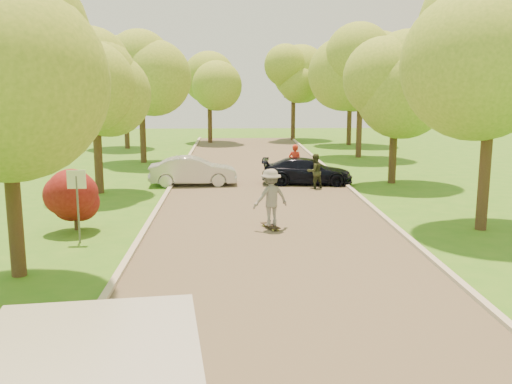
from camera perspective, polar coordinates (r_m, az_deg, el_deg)
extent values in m
plane|color=#33741B|center=(13.50, 3.08, -9.33)|extent=(100.00, 100.00, 0.00)
cube|color=#4C4438|center=(21.17, 1.01, -1.93)|extent=(8.00, 60.00, 0.01)
cube|color=#B2AD9E|center=(21.30, -9.94, -1.86)|extent=(0.18, 60.00, 0.12)
cube|color=#B2AD9E|center=(21.78, 11.71, -1.65)|extent=(0.18, 60.00, 0.12)
cylinder|color=#59595E|center=(17.61, -17.36, -1.68)|extent=(0.06, 0.06, 2.00)
cube|color=white|center=(17.44, -17.52, 1.21)|extent=(0.55, 0.04, 0.55)
cylinder|color=#382619|center=(19.29, -17.57, -2.63)|extent=(0.12, 0.12, 0.70)
sphere|color=#590F0F|center=(19.14, -17.69, -0.44)|extent=(1.70, 1.70, 1.70)
cylinder|color=#382619|center=(14.86, -23.06, -1.10)|extent=(0.36, 0.36, 3.60)
sphere|color=olive|center=(14.60, -23.98, 11.21)|extent=(4.60, 4.60, 4.60)
sphere|color=olive|center=(14.41, -21.55, 14.16)|extent=(3.45, 3.45, 3.45)
cylinder|color=#382619|center=(25.47, -15.50, 3.39)|extent=(0.36, 0.36, 3.15)
sphere|color=olive|center=(25.29, -15.82, 9.78)|extent=(4.20, 4.20, 4.20)
sphere|color=olive|center=(25.16, -14.47, 11.28)|extent=(3.15, 3.15, 3.15)
cylinder|color=#382619|center=(35.14, -11.26, 6.01)|extent=(0.36, 0.36, 3.83)
sphere|color=olive|center=(35.04, -11.46, 11.48)|extent=(4.80, 4.80, 4.80)
sphere|color=olive|center=(34.96, -10.31, 12.70)|extent=(3.60, 3.60, 3.60)
cylinder|color=#382619|center=(19.57, 21.90, 1.95)|extent=(0.36, 0.36, 3.83)
sphere|color=olive|center=(19.40, 22.61, 11.96)|extent=(5.00, 5.00, 5.00)
cylinder|color=#382619|center=(27.86, 13.55, 4.31)|extent=(0.36, 0.36, 3.38)
sphere|color=olive|center=(27.71, 13.82, 10.50)|extent=(4.40, 4.40, 4.40)
sphere|color=olive|center=(27.91, 15.21, 11.79)|extent=(3.30, 3.30, 3.30)
cylinder|color=#382619|center=(37.63, 10.28, 6.50)|extent=(0.36, 0.36, 4.05)
sphere|color=olive|center=(37.56, 10.47, 11.97)|extent=(5.20, 5.20, 5.20)
sphere|color=olive|center=(37.77, 11.69, 13.10)|extent=(3.90, 3.90, 3.90)
cylinder|color=#382619|center=(43.41, -12.82, 6.64)|extent=(0.36, 0.36, 3.60)
sphere|color=olive|center=(43.33, -13.00, 10.99)|extent=(5.00, 5.00, 5.00)
sphere|color=olive|center=(43.21, -12.04, 12.03)|extent=(3.75, 3.75, 3.75)
cylinder|color=#382619|center=(45.66, 9.31, 7.08)|extent=(0.36, 0.36, 3.83)
sphere|color=olive|center=(45.58, 9.44, 11.37)|extent=(5.00, 5.00, 5.00)
sphere|color=olive|center=(45.76, 10.41, 12.27)|extent=(3.75, 3.75, 3.75)
cylinder|color=#382619|center=(46.75, -4.63, 6.99)|extent=(0.36, 0.36, 3.38)
sphere|color=olive|center=(46.66, -4.69, 10.82)|extent=(4.80, 4.80, 4.80)
sphere|color=olive|center=(46.65, -3.80, 11.72)|extent=(3.60, 3.60, 3.60)
cylinder|color=#382619|center=(48.99, 3.73, 7.29)|extent=(0.36, 0.36, 3.60)
sphere|color=olive|center=(48.91, 3.78, 11.16)|extent=(5.00, 5.00, 5.00)
sphere|color=olive|center=(49.01, 4.68, 12.02)|extent=(3.75, 3.75, 3.75)
imported|color=#BAB9BF|center=(26.79, -6.31, 2.10)|extent=(4.13, 1.58, 1.34)
imported|color=black|center=(27.04, 5.13, 2.09)|extent=(4.41, 2.15, 1.24)
cube|color=black|center=(18.58, 1.46, -3.38)|extent=(0.62, 0.98, 0.02)
cylinder|color=#BFCC4C|center=(18.92, 1.22, -3.31)|extent=(0.06, 0.08, 0.07)
cylinder|color=#BFCC4C|center=(18.85, 0.76, -3.37)|extent=(0.06, 0.08, 0.07)
cylinder|color=#BFCC4C|center=(18.34, 2.18, -3.77)|extent=(0.06, 0.08, 0.07)
cylinder|color=#BFCC4C|center=(18.27, 1.71, -3.83)|extent=(0.06, 0.08, 0.07)
imported|color=slate|center=(18.38, 1.48, -0.54)|extent=(1.37, 1.11, 1.85)
imported|color=red|center=(28.22, 3.92, 3.00)|extent=(0.75, 0.62, 1.76)
imported|color=#292E1C|center=(25.83, 5.89, 2.07)|extent=(0.95, 0.88, 1.58)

